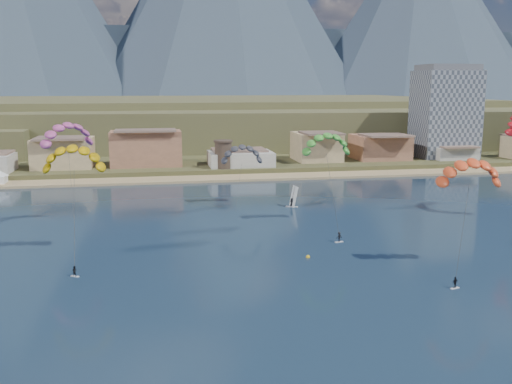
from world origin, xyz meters
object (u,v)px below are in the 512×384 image
(kitesurfer_orange, at_px, (470,168))
(kitesurfer_green, at_px, (327,141))
(kitesurfer_yellow, at_px, (73,155))
(windsurfer, at_px, (293,200))
(apartment_tower, at_px, (445,112))
(buoy, at_px, (308,257))
(watchtower, at_px, (223,154))

(kitesurfer_orange, xyz_separation_m, kitesurfer_green, (-12.55, 29.74, 1.34))
(kitesurfer_yellow, height_order, kitesurfer_green, kitesurfer_green)
(kitesurfer_orange, height_order, windsurfer, kitesurfer_orange)
(kitesurfer_green, bearing_deg, windsurfer, 99.23)
(apartment_tower, xyz_separation_m, buoy, (-77.46, -100.62, -17.71))
(buoy, bearing_deg, windsurfer, 79.62)
(kitesurfer_orange, distance_m, windsurfer, 50.04)
(apartment_tower, distance_m, buoy, 128.21)
(apartment_tower, relative_size, buoy, 49.07)
(kitesurfer_orange, bearing_deg, buoy, 159.38)
(watchtower, height_order, kitesurfer_yellow, kitesurfer_yellow)
(kitesurfer_yellow, bearing_deg, buoy, -14.14)
(watchtower, height_order, windsurfer, watchtower)
(kitesurfer_green, distance_m, buoy, 28.48)
(kitesurfer_yellow, relative_size, kitesurfer_orange, 1.08)
(watchtower, xyz_separation_m, kitesurfer_green, (12.01, -65.17, 9.90))
(watchtower, relative_size, buoy, 13.19)
(kitesurfer_yellow, distance_m, kitesurfer_green, 47.14)
(watchtower, bearing_deg, kitesurfer_yellow, -113.35)
(kitesurfer_orange, height_order, kitesurfer_green, kitesurfer_green)
(windsurfer, distance_m, buoy, 38.13)
(kitesurfer_yellow, height_order, windsurfer, kitesurfer_yellow)
(kitesurfer_orange, relative_size, kitesurfer_green, 0.90)
(apartment_tower, xyz_separation_m, kitesurfer_orange, (-55.44, -108.91, -2.89))
(buoy, bearing_deg, kitesurfer_orange, -20.62)
(apartment_tower, relative_size, kitesurfer_green, 1.54)
(watchtower, xyz_separation_m, kitesurfer_yellow, (-33.48, -77.55, 9.78))
(buoy, bearing_deg, apartment_tower, 52.41)
(watchtower, distance_m, kitesurfer_orange, 98.40)
(apartment_tower, distance_m, watchtower, 82.02)
(windsurfer, bearing_deg, kitesurfer_yellow, -146.48)
(windsurfer, bearing_deg, watchtower, 100.83)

